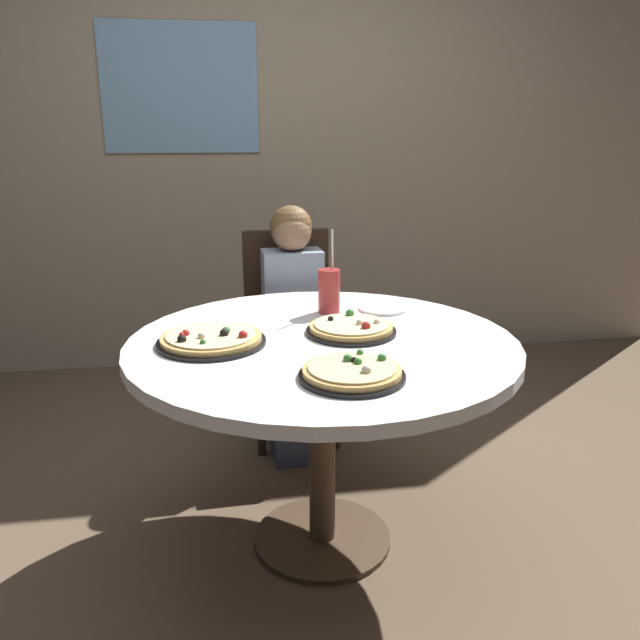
# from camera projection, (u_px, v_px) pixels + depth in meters

# --- Properties ---
(ground_plane) EXTENTS (8.00, 8.00, 0.00)m
(ground_plane) POSITION_uv_depth(u_px,v_px,m) (322.00, 540.00, 2.25)
(ground_plane) COLOR brown
(wall_with_window) EXTENTS (5.20, 0.13, 2.90)m
(wall_with_window) POSITION_uv_depth(u_px,v_px,m) (266.00, 119.00, 3.69)
(wall_with_window) COLOR tan
(wall_with_window) RESTS_ON ground_plane
(dining_table) EXTENTS (1.25, 1.25, 0.75)m
(dining_table) POSITION_uv_depth(u_px,v_px,m) (322.00, 367.00, 2.06)
(dining_table) COLOR white
(dining_table) RESTS_ON ground_plane
(chair_wooden) EXTENTS (0.41, 0.41, 0.95)m
(chair_wooden) POSITION_uv_depth(u_px,v_px,m) (289.00, 322.00, 2.97)
(chair_wooden) COLOR #382619
(chair_wooden) RESTS_ON ground_plane
(diner_child) EXTENTS (0.26, 0.42, 1.08)m
(diner_child) POSITION_uv_depth(u_px,v_px,m) (295.00, 344.00, 2.81)
(diner_child) COLOR #3F4766
(diner_child) RESTS_ON ground_plane
(pizza_veggie) EXTENTS (0.30, 0.30, 0.05)m
(pizza_veggie) POSITION_uv_depth(u_px,v_px,m) (351.00, 328.00, 2.09)
(pizza_veggie) COLOR black
(pizza_veggie) RESTS_ON dining_table
(pizza_cheese) EXTENTS (0.34, 0.34, 0.05)m
(pizza_cheese) POSITION_uv_depth(u_px,v_px,m) (211.00, 339.00, 1.98)
(pizza_cheese) COLOR black
(pizza_cheese) RESTS_ON dining_table
(pizza_pepperoni) EXTENTS (0.29, 0.29, 0.05)m
(pizza_pepperoni) POSITION_uv_depth(u_px,v_px,m) (352.00, 372.00, 1.71)
(pizza_pepperoni) COLOR black
(pizza_pepperoni) RESTS_ON dining_table
(soda_cup) EXTENTS (0.08, 0.08, 0.31)m
(soda_cup) POSITION_uv_depth(u_px,v_px,m) (329.00, 291.00, 2.31)
(soda_cup) COLOR #B73333
(soda_cup) RESTS_ON dining_table
(plate_small) EXTENTS (0.18, 0.18, 0.01)m
(plate_small) POSITION_uv_depth(u_px,v_px,m) (383.00, 309.00, 2.37)
(plate_small) COLOR white
(plate_small) RESTS_ON dining_table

